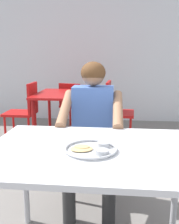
{
  "coord_description": "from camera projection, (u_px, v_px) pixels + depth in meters",
  "views": [
    {
      "loc": [
        0.07,
        -1.25,
        1.26
      ],
      "look_at": [
        -0.09,
        0.33,
        0.91
      ],
      "focal_mm": 41.13,
      "sensor_mm": 36.0,
      "label": 1
    }
  ],
  "objects": [
    {
      "name": "thali_tray",
      "position": [
        92.0,
        149.0,
        1.37
      ],
      "size": [
        0.29,
        0.29,
        0.03
      ],
      "color": "#B7BABF",
      "rests_on": "table_foreground"
    },
    {
      "name": "back_wall",
      "position": [
        113.0,
        31.0,
        4.77
      ],
      "size": [
        12.0,
        0.12,
        3.4
      ],
      "primitive_type": "cube",
      "color": "silver",
      "rests_on": "ground"
    },
    {
      "name": "diner_foreground",
      "position": [
        92.0,
        122.0,
        2.11
      ],
      "size": [
        0.49,
        0.55,
        1.21
      ],
      "color": "#2E2E2E",
      "rests_on": "ground"
    },
    {
      "name": "chair_red_right",
      "position": [
        115.0,
        108.0,
        3.65
      ],
      "size": [
        0.41,
        0.46,
        0.9
      ],
      "color": "#B51413",
      "rests_on": "ground"
    },
    {
      "name": "table_foreground",
      "position": [
        94.0,
        161.0,
        1.43
      ],
      "size": [
        1.21,
        0.84,
        0.76
      ],
      "color": "silver",
      "rests_on": "ground"
    },
    {
      "name": "chair_red_left",
      "position": [
        25.0,
        109.0,
        3.72
      ],
      "size": [
        0.43,
        0.39,
        0.87
      ],
      "color": "red",
      "rests_on": "ground"
    },
    {
      "name": "chair_red_far",
      "position": [
        72.0,
        103.0,
        4.31
      ],
      "size": [
        0.47,
        0.5,
        0.81
      ],
      "color": "#AF1514",
      "rests_on": "ground"
    },
    {
      "name": "table_background_red",
      "position": [
        69.0,
        99.0,
        3.65
      ],
      "size": [
        0.93,
        0.93,
        0.73
      ],
      "color": "#B71414",
      "rests_on": "ground"
    },
    {
      "name": "chair_foreground",
      "position": [
        94.0,
        140.0,
        2.37
      ],
      "size": [
        0.41,
        0.41,
        0.84
      ],
      "color": "#3F3F44",
      "rests_on": "ground"
    }
  ]
}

